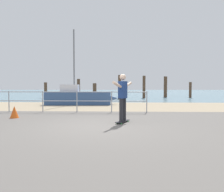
{
  "coord_description": "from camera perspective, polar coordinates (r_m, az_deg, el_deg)",
  "views": [
    {
      "loc": [
        0.81,
        -7.07,
        1.33
      ],
      "look_at": [
        0.43,
        2.0,
        0.9
      ],
      "focal_mm": 35.4,
      "sensor_mm": 36.0,
      "label": 1
    }
  ],
  "objects": [
    {
      "name": "groyne_post_1",
      "position": [
        27.47,
        -8.63,
        2.15
      ],
      "size": [
        0.37,
        0.37,
        2.14
      ],
      "primitive_type": "cylinder",
      "color": "#513826",
      "rests_on": "ground"
    },
    {
      "name": "skateboarder",
      "position": [
        7.76,
        2.79,
        0.4
      ],
      "size": [
        0.7,
        1.34,
        1.65
      ],
      "color": "#26262B",
      "rests_on": "skateboard"
    },
    {
      "name": "traffic_cone",
      "position": [
        9.78,
        -23.9,
        -3.86
      ],
      "size": [
        0.36,
        0.36,
        0.5
      ],
      "primitive_type": "cone",
      "color": "#E55919",
      "rests_on": "ground"
    },
    {
      "name": "groyne_post_4",
      "position": [
        23.43,
        8.26,
        2.32
      ],
      "size": [
        0.3,
        0.3,
        2.35
      ],
      "primitive_type": "cylinder",
      "color": "#513826",
      "rests_on": "ground"
    },
    {
      "name": "ground_plane",
      "position": [
        6.27,
        -5.16,
        -9.56
      ],
      "size": [
        24.0,
        10.0,
        0.04
      ],
      "primitive_type": "cube",
      "color": "#605B56",
      "rests_on": "ground"
    },
    {
      "name": "groyne_post_3",
      "position": [
        21.29,
        1.98,
        2.29
      ],
      "size": [
        0.29,
        0.29,
        2.34
      ],
      "primitive_type": "cylinder",
      "color": "#513826",
      "rests_on": "ground"
    },
    {
      "name": "sailboat",
      "position": [
        15.4,
        -8.03,
        -0.32
      ],
      "size": [
        5.0,
        1.65,
        5.16
      ],
      "color": "#335184",
      "rests_on": "ground"
    },
    {
      "name": "sea_surface",
      "position": [
        42.1,
        1.26,
        0.91
      ],
      "size": [
        72.0,
        50.0,
        0.04
      ],
      "primitive_type": "cube",
      "color": "slate",
      "rests_on": "ground"
    },
    {
      "name": "groyne_post_5",
      "position": [
        25.38,
        13.63,
        2.28
      ],
      "size": [
        0.37,
        0.37,
        2.34
      ],
      "primitive_type": "cylinder",
      "color": "#513826",
      "rests_on": "ground"
    },
    {
      "name": "railing_fence",
      "position": [
        11.36,
        -17.47,
        -0.59
      ],
      "size": [
        10.24,
        0.05,
        1.05
      ],
      "color": "#9EA0A5",
      "rests_on": "ground"
    },
    {
      "name": "groyne_post_2",
      "position": [
        22.49,
        -4.51,
        1.31
      ],
      "size": [
        0.37,
        0.37,
        1.56
      ],
      "primitive_type": "cylinder",
      "color": "#513826",
      "rests_on": "ground"
    },
    {
      "name": "groyne_post_0",
      "position": [
        23.76,
        -16.77,
        1.39
      ],
      "size": [
        0.31,
        0.31,
        1.65
      ],
      "primitive_type": "cylinder",
      "color": "#513826",
      "rests_on": "ground"
    },
    {
      "name": "beach_strip",
      "position": [
        14.16,
        -0.92,
        -2.67
      ],
      "size": [
        24.0,
        6.0,
        0.04
      ],
      "primitive_type": "cube",
      "color": "tan",
      "rests_on": "ground"
    },
    {
      "name": "groyne_post_6",
      "position": [
        25.38,
        19.56,
        1.49
      ],
      "size": [
        0.28,
        0.28,
        1.71
      ],
      "primitive_type": "cylinder",
      "color": "#513826",
      "rests_on": "ground"
    },
    {
      "name": "skateboard",
      "position": [
        7.86,
        2.77,
        -6.54
      ],
      "size": [
        0.53,
        0.81,
        0.08
      ],
      "color": "black",
      "rests_on": "ground"
    }
  ]
}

